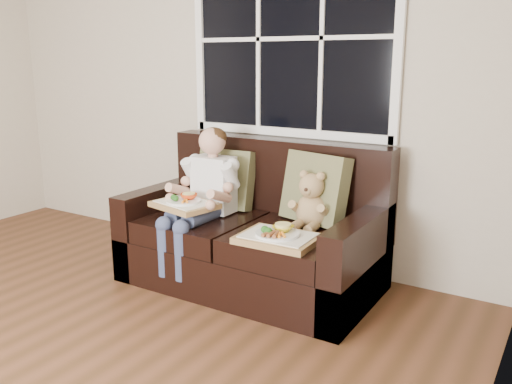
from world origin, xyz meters
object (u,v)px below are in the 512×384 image
Objects in this scene: teddy_bear at (311,204)px; tray_right at (278,237)px; loveseat at (255,239)px; tray_left at (185,203)px; child at (205,187)px.

teddy_bear reaches higher than tray_right.
loveseat is 0.52m from tray_right.
tray_right is (-0.03, -0.38, -0.12)m from teddy_bear.
child is at bearing 85.47° from tray_left.
loveseat is 0.54m from tray_left.
child reaches higher than teddy_bear.
tray_left is 0.98× the size of tray_right.
loveseat reaches higher than teddy_bear.
loveseat is 4.42× the size of teddy_bear.
tray_right is at bearing -42.35° from loveseat.
tray_left is 0.75m from tray_right.
teddy_bear is 0.84m from tray_left.
loveseat is 0.50m from child.
teddy_bear is at bearing 13.02° from child.
child reaches higher than loveseat.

